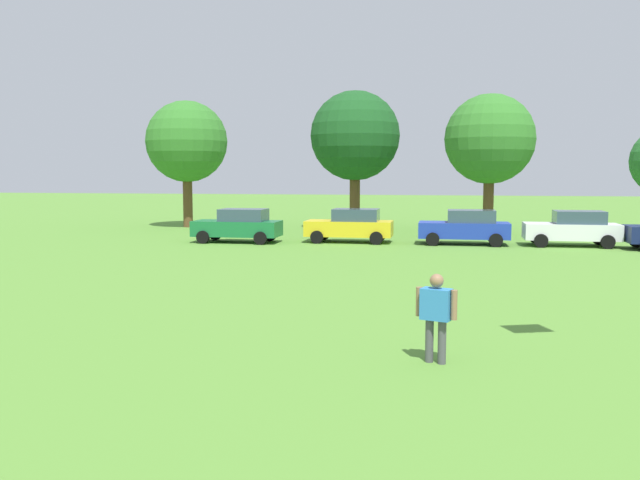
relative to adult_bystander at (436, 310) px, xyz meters
name	(u,v)px	position (x,y,z in m)	size (l,w,h in m)	color
ground_plane	(377,254)	(-2.74, 16.36, -0.97)	(160.00, 160.00, 0.00)	#568C33
adult_bystander	(436,310)	(0.00, 0.00, 0.00)	(0.74, 0.46, 1.64)	#4C4C51
parked_car_green_0	(239,225)	(-10.05, 19.94, -0.11)	(4.30, 2.02, 1.68)	#196B38
parked_car_yellow_1	(351,225)	(-4.54, 20.99, -0.11)	(4.30, 2.02, 1.68)	yellow
parked_car_blue_2	(466,227)	(1.07, 21.01, -0.11)	(4.30, 2.02, 1.68)	#1E38AD
parked_car_white_3	(573,228)	(6.03, 21.16, -0.11)	(4.30, 2.02, 1.68)	white
tree_far_left	(187,142)	(-16.20, 28.64, 4.46)	(5.16, 5.16, 8.04)	brown
tree_left	(355,136)	(-5.36, 28.39, 4.70)	(5.39, 5.39, 8.40)	brown
tree_right	(490,140)	(2.48, 27.28, 4.37)	(5.08, 5.08, 7.92)	brown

